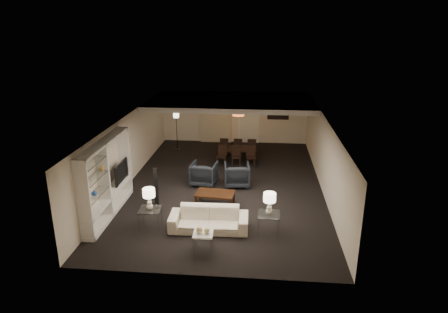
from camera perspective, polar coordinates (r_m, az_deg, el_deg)
floor at (r=14.61m, az=0.00°, el=-4.08°), size 11.00×11.00×0.00m
ceiling at (r=13.83m, az=0.00°, el=5.50°), size 7.00×11.00×0.02m
wall_back at (r=19.46m, az=1.50°, el=5.64°), size 7.00×0.02×2.50m
wall_front at (r=9.15m, az=-3.22°, el=-10.25°), size 7.00×0.02×2.50m
wall_left at (r=14.89m, az=-13.54°, el=0.95°), size 0.02×11.00×2.50m
wall_right at (r=14.30m, az=14.11°, el=0.15°), size 0.02×11.00×2.50m
ceiling_soffit at (r=17.26m, az=1.08°, el=7.84°), size 7.00×4.00×0.20m
curtains at (r=19.47m, az=-1.18°, el=5.50°), size 1.50×0.12×2.40m
door at (r=19.44m, az=3.55°, el=4.99°), size 0.90×0.05×2.10m
painting at (r=19.33m, az=7.76°, el=6.30°), size 0.95×0.04×0.65m
media_unit at (r=12.56m, az=-16.37°, el=-3.04°), size 0.38×3.40×2.35m
pendant_light at (r=17.34m, az=2.06°, el=6.27°), size 0.52×0.52×0.24m
sofa at (r=11.52m, az=-2.20°, el=-8.95°), size 2.26×0.93×0.65m
coffee_table at (r=12.99m, az=-1.28°, el=-6.09°), size 1.29×0.83×0.44m
armchair_left at (r=14.53m, az=-2.88°, el=-2.47°), size 0.98×1.01×0.83m
armchair_right at (r=14.42m, az=1.85°, el=-2.64°), size 0.99×1.01×0.83m
side_table_left at (r=11.86m, az=-10.46°, el=-8.63°), size 0.65×0.65×0.57m
side_table_right at (r=11.46m, az=6.39°, el=-9.44°), size 0.64×0.64×0.57m
table_lamp_left at (r=11.59m, az=-10.64°, el=-5.98°), size 0.39×0.39×0.63m
table_lamp_right at (r=11.19m, az=6.50°, el=-6.72°), size 0.39×0.39×0.63m
marble_table at (r=10.60m, az=-2.97°, el=-12.05°), size 0.53×0.53×0.51m
gold_gourd_a at (r=10.45m, az=-3.55°, el=-10.42°), size 0.16×0.16×0.16m
gold_gourd_b at (r=10.42m, az=-2.45°, el=-10.53°), size 0.14×0.14×0.14m
television at (r=13.32m, az=-14.92°, el=-2.12°), size 1.12×0.15×0.64m
vase_blue at (r=11.74m, az=-18.05°, el=-4.95°), size 0.16×0.16×0.16m
vase_amber at (r=12.13m, az=-17.09°, el=-1.55°), size 0.15×0.15×0.16m
floor_speaker at (r=13.04m, az=-9.69°, el=-4.28°), size 0.17×0.17×1.26m
dining_table at (r=17.01m, az=1.89°, el=0.29°), size 1.64×0.97×0.56m
chair_nl at (r=16.40m, az=-0.33°, el=0.08°), size 0.43×0.43×0.84m
chair_nm at (r=16.36m, az=1.76°, el=0.02°), size 0.41×0.41×0.84m
chair_nr at (r=16.33m, az=3.86°, el=-0.04°), size 0.43×0.43×0.84m
chair_fl at (r=17.63m, az=0.08°, el=1.44°), size 0.39×0.39×0.84m
chair_fm at (r=17.59m, az=2.03°, el=1.38°), size 0.39×0.39×0.84m
chair_fr at (r=17.57m, az=3.98°, el=1.32°), size 0.39×0.39×0.84m
floor_lamp at (r=18.46m, az=-6.77°, el=3.60°), size 0.34×0.34×1.76m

